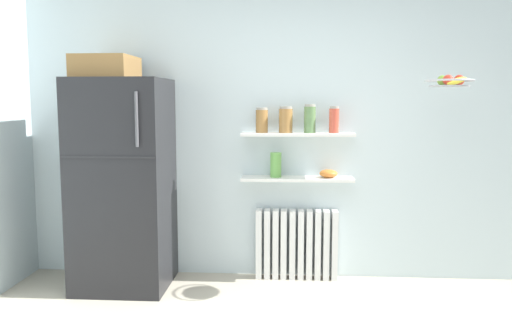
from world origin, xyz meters
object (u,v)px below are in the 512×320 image
(storage_jar_3, at_px, (334,120))
(vase, at_px, (276,165))
(storage_jar_0, at_px, (262,120))
(shelf_bowl, at_px, (328,174))
(hanging_fruit_basket, at_px, (450,82))
(refrigerator, at_px, (123,179))
(storage_jar_2, at_px, (310,119))
(storage_jar_1, at_px, (286,120))
(radiator, at_px, (297,244))

(storage_jar_3, xyz_separation_m, vase, (-0.47, -0.00, -0.37))
(storage_jar_0, bearing_deg, shelf_bowl, 0.00)
(storage_jar_3, bearing_deg, storage_jar_0, -180.00)
(hanging_fruit_basket, bearing_deg, storage_jar_0, 165.94)
(storage_jar_0, xyz_separation_m, hanging_fruit_basket, (1.40, -0.35, 0.30))
(storage_jar_0, bearing_deg, refrigerator, -168.60)
(vase, bearing_deg, storage_jar_0, 180.00)
(shelf_bowl, xyz_separation_m, hanging_fruit_basket, (0.84, -0.35, 0.74))
(storage_jar_2, distance_m, storage_jar_3, 0.20)
(refrigerator, distance_m, storage_jar_0, 1.22)
(storage_jar_2, relative_size, shelf_bowl, 1.57)
(hanging_fruit_basket, bearing_deg, vase, 164.71)
(vase, bearing_deg, storage_jar_1, -0.00)
(refrigerator, height_order, storage_jar_0, refrigerator)
(radiator, distance_m, storage_jar_2, 1.07)
(radiator, height_order, storage_jar_2, storage_jar_2)
(storage_jar_2, relative_size, vase, 1.14)
(radiator, height_order, shelf_bowl, shelf_bowl)
(vase, distance_m, shelf_bowl, 0.44)
(refrigerator, xyz_separation_m, hanging_fruit_basket, (2.50, -0.13, 0.77))
(refrigerator, bearing_deg, storage_jar_1, 9.72)
(storage_jar_0, height_order, hanging_fruit_basket, hanging_fruit_basket)
(refrigerator, distance_m, storage_jar_1, 1.41)
(storage_jar_2, height_order, hanging_fruit_basket, hanging_fruit_basket)
(storage_jar_3, distance_m, hanging_fruit_basket, 0.93)
(storage_jar_0, bearing_deg, storage_jar_3, 0.00)
(storage_jar_1, height_order, storage_jar_3, storage_jar_3)
(storage_jar_1, height_order, storage_jar_2, storage_jar_2)
(radiator, xyz_separation_m, storage_jar_3, (0.29, -0.03, 1.06))
(storage_jar_1, relative_size, hanging_fruit_basket, 0.62)
(radiator, relative_size, hanging_fruit_basket, 1.96)
(storage_jar_0, xyz_separation_m, shelf_bowl, (0.55, 0.00, -0.44))
(storage_jar_0, bearing_deg, radiator, 5.81)
(refrigerator, bearing_deg, vase, 10.34)
(storage_jar_0, relative_size, storage_jar_2, 0.88)
(vase, height_order, hanging_fruit_basket, hanging_fruit_basket)
(refrigerator, relative_size, storage_jar_0, 8.96)
(radiator, distance_m, hanging_fruit_basket, 1.78)
(storage_jar_2, xyz_separation_m, hanging_fruit_basket, (1.00, -0.35, 0.29))
(radiator, bearing_deg, hanging_fruit_basket, -19.03)
(storage_jar_2, distance_m, shelf_bowl, 0.48)
(refrigerator, relative_size, storage_jar_2, 7.91)
(refrigerator, distance_m, shelf_bowl, 1.68)
(storage_jar_3, height_order, vase, storage_jar_3)
(storage_jar_2, bearing_deg, storage_jar_3, 0.00)
(shelf_bowl, bearing_deg, radiator, 173.33)
(storage_jar_0, distance_m, vase, 0.39)
(storage_jar_1, relative_size, storage_jar_2, 0.92)
(storage_jar_0, relative_size, shelf_bowl, 1.39)
(radiator, height_order, hanging_fruit_basket, hanging_fruit_basket)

